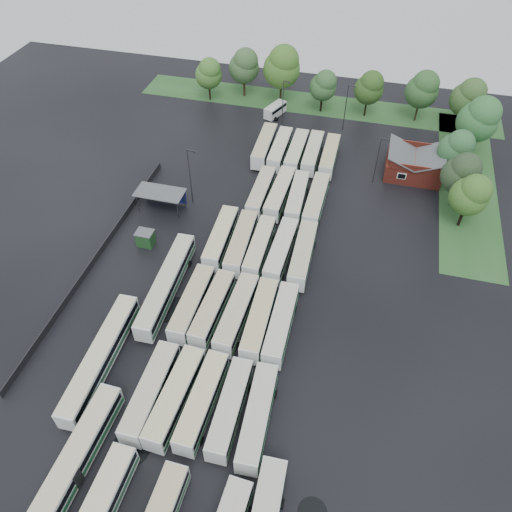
# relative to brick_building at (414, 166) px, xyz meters

# --- Properties ---
(ground) EXTENTS (160.00, 160.00, 0.00)m
(ground) POSITION_rel_brick_building_xyz_m (-24.00, -42.77, -1.87)
(ground) COLOR black
(ground) RESTS_ON ground
(brick_building) EXTENTS (10.07, 8.60, 5.39)m
(brick_building) POSITION_rel_brick_building_xyz_m (0.00, 0.00, 0.00)
(brick_building) COLOR maroon
(brick_building) RESTS_ON ground
(wash_shed) EXTENTS (8.20, 4.20, 3.58)m
(wash_shed) POSITION_rel_brick_building_xyz_m (-41.20, -20.74, 1.12)
(wash_shed) COLOR #2D2D30
(wash_shed) RESTS_ON ground
(utility_hut) EXTENTS (2.70, 2.20, 2.62)m
(utility_hut) POSITION_rel_brick_building_xyz_m (-40.20, -30.17, -0.55)
(utility_hut) COLOR #183F19
(utility_hut) RESTS_ON ground
(grass_strip_north) EXTENTS (80.00, 10.00, 0.01)m
(grass_strip_north) POSITION_rel_brick_building_xyz_m (-22.00, 22.03, -1.86)
(grass_strip_north) COLOR #275222
(grass_strip_north) RESTS_ON ground
(grass_strip_east) EXTENTS (10.00, 50.00, 0.01)m
(grass_strip_east) POSITION_rel_brick_building_xyz_m (10.00, 0.03, -1.86)
(grass_strip_east) COLOR #275222
(grass_strip_east) RESTS_ON ground
(west_fence) EXTENTS (0.10, 50.00, 1.20)m
(west_fence) POSITION_rel_brick_building_xyz_m (-46.20, -34.77, -1.27)
(west_fence) COLOR #2D2D30
(west_fence) RESTS_ON ground
(bus_r0c0) EXTENTS (2.83, 12.51, 3.47)m
(bus_r0c0) POSITION_rel_brick_building_xyz_m (-28.20, -68.82, 0.04)
(bus_r0c0) COLOR silver
(bus_r0c0) RESTS_ON ground
(bus_r1c0) EXTENTS (2.73, 12.54, 3.49)m
(bus_r1c0) POSITION_rel_brick_building_xyz_m (-28.42, -55.35, 0.05)
(bus_r1c0) COLOR silver
(bus_r1c0) RESTS_ON ground
(bus_r1c1) EXTENTS (3.24, 12.72, 3.51)m
(bus_r1c1) POSITION_rel_brick_building_xyz_m (-25.39, -55.25, 0.06)
(bus_r1c1) COLOR silver
(bus_r1c1) RESTS_ON ground
(bus_r1c2) EXTENTS (2.91, 12.36, 3.42)m
(bus_r1c2) POSITION_rel_brick_building_xyz_m (-22.17, -54.96, 0.02)
(bus_r1c2) COLOR silver
(bus_r1c2) RESTS_ON ground
(bus_r1c3) EXTENTS (2.76, 12.08, 3.35)m
(bus_r1c3) POSITION_rel_brick_building_xyz_m (-18.77, -54.97, -0.02)
(bus_r1c3) COLOR silver
(bus_r1c3) RESTS_ON ground
(bus_r1c4) EXTENTS (3.25, 12.55, 3.46)m
(bus_r1c4) POSITION_rel_brick_building_xyz_m (-15.44, -55.18, 0.04)
(bus_r1c4) COLOR silver
(bus_r1c4) RESTS_ON ground
(bus_r2c0) EXTENTS (2.66, 12.33, 3.43)m
(bus_r2c0) POSITION_rel_brick_building_xyz_m (-28.31, -41.31, 0.02)
(bus_r2c0) COLOR silver
(bus_r2c0) RESTS_ON ground
(bus_r2c1) EXTENTS (3.00, 12.12, 3.35)m
(bus_r2c1) POSITION_rel_brick_building_xyz_m (-25.35, -41.38, -0.02)
(bus_r2c1) COLOR silver
(bus_r2c1) RESTS_ON ground
(bus_r2c2) EXTENTS (3.06, 12.61, 3.49)m
(bus_r2c2) POSITION_rel_brick_building_xyz_m (-21.89, -41.50, 0.05)
(bus_r2c2) COLOR silver
(bus_r2c2) RESTS_ON ground
(bus_r2c3) EXTENTS (2.97, 12.56, 3.48)m
(bus_r2c3) POSITION_rel_brick_building_xyz_m (-18.66, -41.66, 0.05)
(bus_r2c3) COLOR silver
(bus_r2c3) RESTS_ON ground
(bus_r2c4) EXTENTS (2.83, 12.45, 3.46)m
(bus_r2c4) POSITION_rel_brick_building_xyz_m (-15.74, -41.65, 0.03)
(bus_r2c4) COLOR silver
(bus_r2c4) RESTS_ON ground
(bus_r3c0) EXTENTS (3.08, 12.52, 3.46)m
(bus_r3c0) POSITION_rel_brick_building_xyz_m (-28.48, -27.63, 0.04)
(bus_r3c0) COLOR silver
(bus_r3c0) RESTS_ON ground
(bus_r3c1) EXTENTS (3.20, 12.66, 3.49)m
(bus_r3c1) POSITION_rel_brick_building_xyz_m (-25.10, -28.02, 0.06)
(bus_r3c1) COLOR silver
(bus_r3c1) RESTS_ON ground
(bus_r3c2) EXTENTS (2.68, 12.00, 3.33)m
(bus_r3c2) POSITION_rel_brick_building_xyz_m (-22.12, -28.09, -0.03)
(bus_r3c2) COLOR silver
(bus_r3c2) RESTS_ON ground
(bus_r3c3) EXTENTS (2.96, 12.49, 3.46)m
(bus_r3c3) POSITION_rel_brick_building_xyz_m (-18.76, -28.07, 0.04)
(bus_r3c3) COLOR silver
(bus_r3c3) RESTS_ON ground
(bus_r3c4) EXTENTS (2.99, 12.64, 3.50)m
(bus_r3c4) POSITION_rel_brick_building_xyz_m (-15.41, -28.13, 0.06)
(bus_r3c4) COLOR silver
(bus_r3c4) RESTS_ON ground
(bus_r4c1) EXTENTS (2.57, 11.98, 3.33)m
(bus_r4c1) POSITION_rel_brick_building_xyz_m (-25.29, -14.68, -0.03)
(bus_r4c1) COLOR silver
(bus_r4c1) RESTS_ON ground
(bus_r4c2) EXTENTS (3.02, 12.54, 3.47)m
(bus_r4c2) POSITION_rel_brick_building_xyz_m (-22.05, -14.30, 0.04)
(bus_r4c2) COLOR silver
(bus_r4c2) RESTS_ON ground
(bus_r4c3) EXTENTS (3.02, 12.04, 3.33)m
(bus_r4c3) POSITION_rel_brick_building_xyz_m (-18.95, -14.48, -0.04)
(bus_r4c3) COLOR silver
(bus_r4c3) RESTS_ON ground
(bus_r4c4) EXTENTS (2.77, 12.54, 3.48)m
(bus_r4c4) POSITION_rel_brick_building_xyz_m (-15.66, -14.69, 0.05)
(bus_r4c4) COLOR silver
(bus_r4c4) RESTS_ON ground
(bus_r5c0) EXTENTS (3.06, 12.65, 3.50)m
(bus_r5c0) POSITION_rel_brick_building_xyz_m (-28.23, -0.45, 0.06)
(bus_r5c0) COLOR silver
(bus_r5c0) RESTS_ON ground
(bus_r5c1) EXTENTS (2.72, 12.26, 3.41)m
(bus_r5c1) POSITION_rel_brick_building_xyz_m (-25.05, -0.79, 0.01)
(bus_r5c1) COLOR silver
(bus_r5c1) RESTS_ON ground
(bus_r5c2) EXTENTS (2.61, 12.20, 3.39)m
(bus_r5c2) POSITION_rel_brick_building_xyz_m (-21.82, -0.81, 0.00)
(bus_r5c2) COLOR silver
(bus_r5c2) RESTS_ON ground
(bus_r5c3) EXTENTS (2.68, 12.09, 3.36)m
(bus_r5c3) POSITION_rel_brick_building_xyz_m (-18.77, -0.45, -0.02)
(bus_r5c3) COLOR silver
(bus_r5c3) RESTS_ON ground
(bus_r5c4) EXTENTS (2.63, 11.91, 3.31)m
(bus_r5c4) POSITION_rel_brick_building_xyz_m (-15.50, -0.66, -0.04)
(bus_r5c4) COLOR silver
(bus_r5c4) RESTS_ON ground
(artic_bus_west_a) EXTENTS (3.06, 18.38, 3.40)m
(artic_bus_west_a) POSITION_rel_brick_building_xyz_m (-32.99, -65.63, 0.02)
(artic_bus_west_a) COLOR silver
(artic_bus_west_a) RESTS_ON ground
(artic_bus_west_b) EXTENTS (3.23, 18.54, 3.43)m
(artic_bus_west_b) POSITION_rel_brick_building_xyz_m (-33.03, -38.94, 0.03)
(artic_bus_west_b) COLOR silver
(artic_bus_west_b) RESTS_ON ground
(artic_bus_west_c) EXTENTS (3.13, 18.41, 3.40)m
(artic_bus_west_c) POSITION_rel_brick_building_xyz_m (-36.39, -52.46, 0.02)
(artic_bus_west_c) COLOR silver
(artic_bus_west_c) RESTS_ON ground
(minibus) EXTENTS (4.09, 6.13, 2.51)m
(minibus) POSITION_rel_brick_building_xyz_m (-29.57, 14.74, -0.47)
(minibus) COLOR silver
(minibus) RESTS_ON ground
(tree_north_0) EXTENTS (5.91, 5.91, 9.79)m
(tree_north_0) POSITION_rel_brick_building_xyz_m (-45.38, 18.00, 4.43)
(tree_north_0) COLOR black
(tree_north_0) RESTS_ON ground
(tree_north_1) EXTENTS (6.73, 6.73, 11.15)m
(tree_north_1) POSITION_rel_brick_building_xyz_m (-38.32, 21.76, 5.31)
(tree_north_1) COLOR #3A2516
(tree_north_1) RESTS_ON ground
(tree_north_2) EXTENTS (7.98, 7.98, 13.22)m
(tree_north_2) POSITION_rel_brick_building_xyz_m (-29.56, 20.52, 6.64)
(tree_north_2) COLOR black
(tree_north_2) RESTS_ON ground
(tree_north_3) EXTENTS (5.72, 5.72, 9.48)m
(tree_north_3) POSITION_rel_brick_building_xyz_m (-20.14, 19.05, 4.23)
(tree_north_3) COLOR black
(tree_north_3) RESTS_ON ground
(tree_north_4) EXTENTS (6.12, 6.12, 10.14)m
(tree_north_4) POSITION_rel_brick_building_xyz_m (-10.63, 19.61, 4.66)
(tree_north_4) COLOR black
(tree_north_4) RESTS_ON ground
(tree_north_5) EXTENTS (6.75, 6.75, 11.18)m
(tree_north_5) POSITION_rel_brick_building_xyz_m (0.02, 20.20, 5.33)
(tree_north_5) COLOR #321F14
(tree_north_5) RESTS_ON ground
(tree_north_6) EXTENTS (4.86, 4.86, 8.04)m
(tree_north_6) POSITION_rel_brick_building_xyz_m (10.12, 21.40, 3.31)
(tree_north_6) COLOR black
(tree_north_6) RESTS_ON ground
(tree_east_0) EXTENTS (6.15, 6.15, 10.18)m
(tree_east_0) POSITION_rel_brick_building_xyz_m (8.24, -12.91, 4.68)
(tree_east_0) COLOR black
(tree_east_0) RESTS_ON ground
(tree_east_1) EXTENTS (6.31, 6.31, 10.45)m
(tree_east_1) POSITION_rel_brick_building_xyz_m (6.98, -7.61, 4.86)
(tree_east_1) COLOR black
(tree_east_1) RESTS_ON ground
(tree_east_2) EXTENTS (5.99, 5.99, 9.92)m
(tree_east_2) POSITION_rel_brick_building_xyz_m (6.44, 0.59, 4.51)
(tree_east_2) COLOR #30211A
(tree_east_2) RESTS_ON ground
(tree_east_3) EXTENTS (7.57, 7.57, 12.54)m
(tree_east_3) POSITION_rel_brick_building_xyz_m (10.19, 8.91, 6.20)
(tree_east_3) COLOR black
(tree_east_3) RESTS_ON ground
(tree_east_4) EXTENTS (6.79, 6.79, 11.25)m
(tree_east_4) POSITION_rel_brick_building_xyz_m (8.92, 18.87, 5.37)
(tree_east_4) COLOR black
(tree_east_4) RESTS_ON ground
(lamp_post_ne) EXTENTS (1.42, 0.28, 9.22)m
(lamp_post_ne) POSITION_rel_brick_building_xyz_m (-6.68, -4.38, 3.49)
(lamp_post_ne) COLOR #2D2D30
(lamp_post_ne) RESTS_ON ground
(lamp_post_nw) EXTENTS (1.64, 0.32, 10.65)m
(lamp_post_nw) POSITION_rel_brick_building_xyz_m (-36.60, -18.08, 4.32)
(lamp_post_nw) COLOR #2D2D30
(lamp_post_nw) RESTS_ON ground
(lamp_post_back_w) EXTENTS (1.48, 0.29, 9.64)m
(lamp_post_back_w) POSITION_rel_brick_building_xyz_m (-27.22, 11.57, 3.73)
(lamp_post_back_w) COLOR #2D2D30
(lamp_post_back_w) RESTS_ON ground
(lamp_post_back_e) EXTENTS (1.51, 0.30, 9.84)m
(lamp_post_back_e) POSITION_rel_brick_building_xyz_m (-14.44, 12.66, 3.84)
(lamp_post_back_e) COLOR #2D2D30
(lamp_post_back_e) RESTS_ON ground
(puddle_0) EXTENTS (4.53, 4.53, 0.01)m
(puddle_0) POSITION_rel_brick_building_xyz_m (-28.48, -61.48, -1.86)
(puddle_0) COLOR black
(puddle_0) RESTS_ON ground
(puddle_2) EXTENTS (4.82, 4.82, 0.01)m
(puddle_2) POSITION_rel_brick_building_xyz_m (-31.24, -41.66, -1.86)
(puddle_2) COLOR black
(puddle_2) RESTS_ON ground
(puddle_3) EXTENTS (2.81, 2.81, 0.01)m
(puddle_3) POSITION_rel_brick_building_xyz_m (-21.96, -42.70, -1.86)
(puddle_3) COLOR black
(puddle_3) RESTS_ON ground
(puddle_4) EXTENTS (3.11, 3.11, 0.01)m
(puddle_4) POSITION_rel_brick_building_xyz_m (-7.59, -63.02, -1.86)
(puddle_4) COLOR black
(puddle_4) RESTS_ON ground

